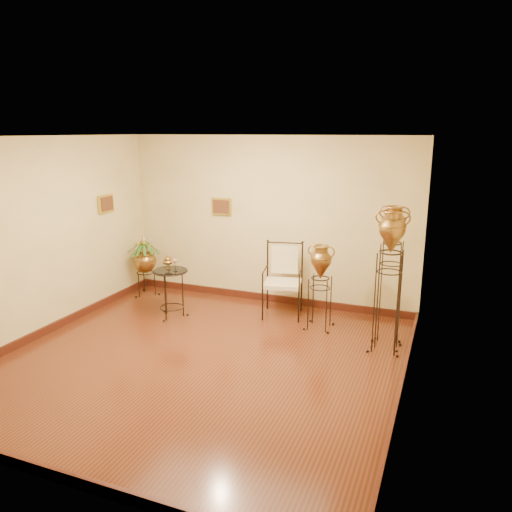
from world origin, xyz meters
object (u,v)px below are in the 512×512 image
at_px(armchair, 283,281).
at_px(side_table, 171,292).
at_px(amphora_mid, 389,281).
at_px(amphora_tall, 390,276).
at_px(planter_urn, 145,259).

xyz_separation_m(armchair, side_table, (-1.61, -0.70, -0.18)).
height_order(amphora_mid, side_table, amphora_mid).
distance_m(armchair, side_table, 1.76).
relative_size(amphora_tall, planter_urn, 1.64).
relative_size(amphora_tall, amphora_mid, 1.02).
bearing_deg(amphora_mid, side_table, 179.95).
height_order(planter_urn, armchair, planter_urn).
bearing_deg(amphora_tall, side_table, -177.75).
height_order(amphora_tall, amphora_mid, amphora_tall).
relative_size(planter_urn, armchair, 1.03).
bearing_deg(amphora_mid, amphora_tall, 90.00).
bearing_deg(side_table, armchair, 23.49).
relative_size(amphora_tall, side_table, 2.01).
bearing_deg(armchair, amphora_tall, -30.56).
distance_m(amphora_tall, amphora_mid, 0.14).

